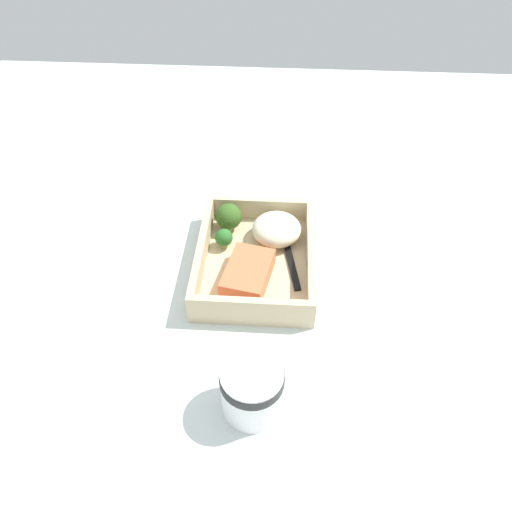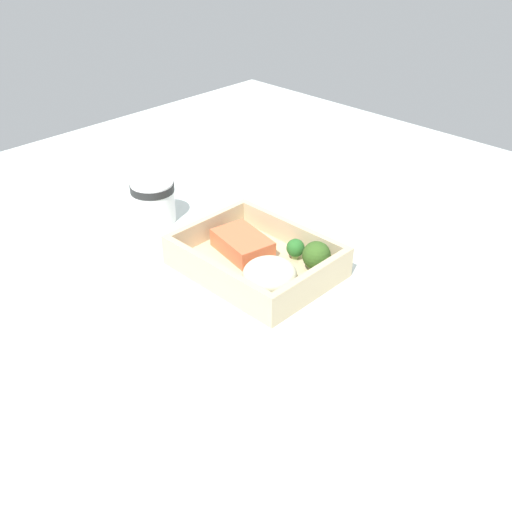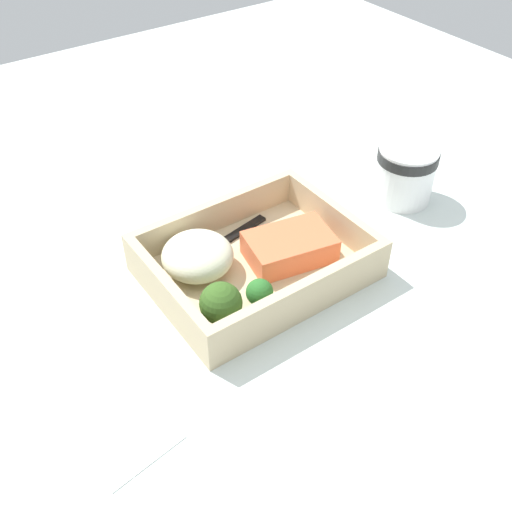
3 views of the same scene
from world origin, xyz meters
TOP-DOWN VIEW (x-y plane):
  - ground_plane at (0.00, 0.00)cm, footprint 160.00×160.00cm
  - takeout_tray at (0.00, 0.00)cm, footprint 25.25×19.35cm
  - tray_rim at (0.00, 0.00)cm, footprint 25.25×19.35cm
  - salmon_fillet at (-4.25, 1.03)cm, footprint 11.43×8.65cm
  - mashed_potatoes at (6.14, -3.23)cm, footprint 8.51×8.58cm
  - broccoli_floret_1 at (3.59, 5.79)cm, footprint 3.09×3.09cm
  - broccoli_floret_2 at (8.38, 5.42)cm, footprint 4.68×4.68cm
  - fork at (2.27, -5.43)cm, footprint 15.83×4.56cm
  - paper_cup at (-25.99, -1.14)cm, footprint 8.26×8.26cm
  - receipt_slip at (23.54, 8.10)cm, footprint 10.17×15.96cm

SIDE VIEW (x-z plane):
  - ground_plane at x=0.00cm, z-range -2.00..0.00cm
  - receipt_slip at x=23.54cm, z-range 0.00..0.24cm
  - takeout_tray at x=0.00cm, z-range 0.00..1.20cm
  - fork at x=2.27cm, z-range 1.20..1.64cm
  - salmon_fillet at x=-4.25cm, z-range 1.20..4.38cm
  - broccoli_floret_1 at x=3.59cm, z-range 1.39..5.03cm
  - tray_rim at x=0.00cm, z-range 1.20..5.38cm
  - mashed_potatoes at x=6.14cm, z-range 1.20..5.77cm
  - broccoli_floret_2 at x=8.38cm, z-range 1.36..6.56cm
  - paper_cup at x=-25.99cm, z-range 0.46..8.47cm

